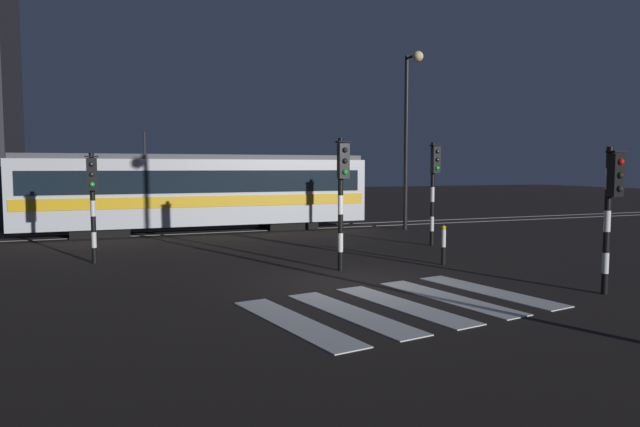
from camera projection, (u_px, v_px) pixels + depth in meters
name	position (u px, v px, depth m)	size (l,w,h in m)	color
ground_plane	(352.00, 283.00, 13.56)	(120.00, 120.00, 0.00)	black
rail_near	(237.00, 232.00, 24.31)	(80.00, 0.12, 0.03)	#59595E
rail_far	(230.00, 228.00, 25.64)	(80.00, 0.12, 0.03)	#59595E
crosswalk_zebra	(402.00, 305.00, 11.37)	(6.13, 4.64, 0.02)	silver
traffic_light_median_centre	(342.00, 184.00, 14.95)	(0.36, 0.42, 3.49)	black
traffic_light_corner_far_left	(92.00, 191.00, 16.12)	(0.36, 0.42, 3.13)	black
traffic_light_corner_near_right	(612.00, 198.00, 12.14)	(0.36, 0.42, 3.16)	black
traffic_light_corner_far_right	(434.00, 178.00, 19.77)	(0.36, 0.42, 3.58)	black
street_lamp_trackside_right	(409.00, 120.00, 24.60)	(0.44, 1.21, 7.53)	black
tram	(199.00, 191.00, 24.30)	(14.52, 2.58, 4.15)	silver
bollard_island_edge	(444.00, 245.00, 16.08)	(0.12, 0.12, 1.11)	black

